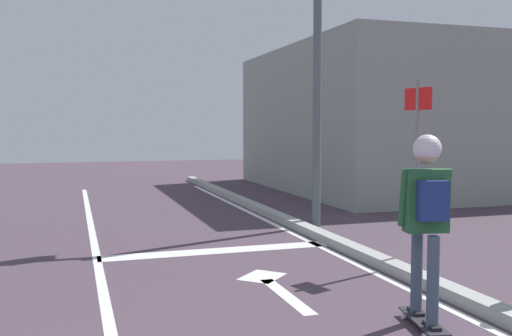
% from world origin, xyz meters
% --- Properties ---
extents(lane_line_center, '(0.12, 20.00, 0.01)m').
position_xyz_m(lane_line_center, '(-0.70, 6.00, 0.00)').
color(lane_line_center, silver).
rests_on(lane_line_center, ground).
extents(lane_line_curbside, '(0.12, 20.00, 0.01)m').
position_xyz_m(lane_line_curbside, '(2.68, 6.00, 0.00)').
color(lane_line_curbside, silver).
rests_on(lane_line_curbside, ground).
extents(stop_bar, '(3.53, 0.40, 0.01)m').
position_xyz_m(stop_bar, '(1.07, 6.59, 0.00)').
color(stop_bar, silver).
rests_on(stop_bar, ground).
extents(lane_arrow_stem, '(0.16, 1.40, 0.01)m').
position_xyz_m(lane_arrow_stem, '(1.24, 4.13, 0.00)').
color(lane_arrow_stem, silver).
rests_on(lane_arrow_stem, ground).
extents(lane_arrow_head, '(0.71, 0.71, 0.01)m').
position_xyz_m(lane_arrow_head, '(1.24, 4.98, 0.00)').
color(lane_arrow_head, silver).
rests_on(lane_arrow_head, ground).
extents(curb_strip, '(0.24, 24.00, 0.14)m').
position_xyz_m(curb_strip, '(2.93, 6.00, 0.07)').
color(curb_strip, '#9D9F9B').
rests_on(curb_strip, ground).
extents(skateboard, '(0.37, 0.82, 0.09)m').
position_xyz_m(skateboard, '(2.09, 2.77, 0.07)').
color(skateboard, '#27252E').
rests_on(skateboard, ground).
extents(skater, '(0.47, 0.63, 1.73)m').
position_xyz_m(skater, '(2.09, 2.75, 1.19)').
color(skater, '#3C4B5E').
rests_on(skater, skateboard).
extents(traffic_signal_mast, '(5.35, 0.34, 5.20)m').
position_xyz_m(traffic_signal_mast, '(1.76, 8.09, 3.86)').
color(traffic_signal_mast, '#536165').
rests_on(traffic_signal_mast, ground).
extents(street_sign_post, '(0.16, 0.43, 2.51)m').
position_xyz_m(street_sign_post, '(3.46, 4.97, 1.63)').
color(street_sign_post, slate).
rests_on(street_sign_post, ground).
extents(building_block, '(10.94, 8.54, 4.19)m').
position_xyz_m(building_block, '(10.31, 13.58, 2.09)').
color(building_block, gray).
rests_on(building_block, ground).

